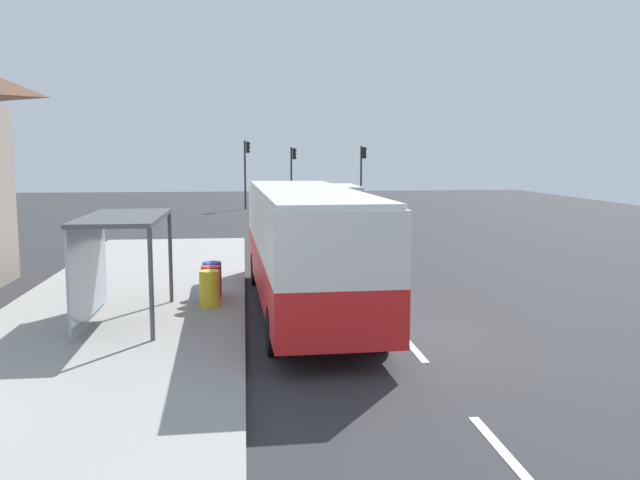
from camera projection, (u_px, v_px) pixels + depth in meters
name	position (u px, v px, depth m)	size (l,w,h in m)	color
ground_plane	(321.00, 250.00, 29.23)	(56.00, 92.00, 0.04)	#2D2D30
sidewalk_platform	(119.00, 318.00, 16.68)	(6.20, 30.00, 0.18)	#999993
lane_stripe_seg_0	(499.00, 447.00, 9.54)	(0.16, 2.20, 0.01)	silver
lane_stripe_seg_1	(412.00, 347.00, 14.47)	(0.16, 2.20, 0.01)	silver
lane_stripe_seg_2	(369.00, 298.00, 19.39)	(0.16, 2.20, 0.01)	silver
lane_stripe_seg_3	(344.00, 269.00, 24.32)	(0.16, 2.20, 0.01)	silver
lane_stripe_seg_4	(327.00, 249.00, 29.25)	(0.16, 2.20, 0.01)	silver
lane_stripe_seg_5	(315.00, 236.00, 34.18)	(0.16, 2.20, 0.01)	silver
lane_stripe_seg_6	(306.00, 225.00, 39.11)	(0.16, 2.20, 0.01)	silver
lane_stripe_seg_7	(299.00, 217.00, 44.04)	(0.16, 2.20, 0.01)	silver
bus	(306.00, 242.00, 17.58)	(2.84, 11.08, 3.21)	red
white_van	(339.00, 202.00, 39.20)	(2.07, 5.22, 2.30)	silver
sedan_near	(324.00, 201.00, 47.37)	(1.96, 4.46, 1.52)	#B7B7BC
sedan_far	(312.00, 194.00, 55.69)	(2.03, 4.49, 1.52)	navy
recycling_bin_yellow	(210.00, 289.00, 17.45)	(0.52, 0.52, 0.95)	yellow
recycling_bin_red	(211.00, 284.00, 18.14)	(0.52, 0.52, 0.95)	red
recycling_bin_blue	(212.00, 279.00, 18.83)	(0.52, 0.52, 0.95)	blue
traffic_light_near_side	(363.00, 167.00, 50.38)	(0.49, 0.28, 4.67)	#2D2D2D
traffic_light_far_side	(246.00, 164.00, 50.19)	(0.49, 0.28, 5.08)	#2D2D2D
traffic_light_median	(293.00, 167.00, 51.40)	(0.49, 0.28, 4.61)	#2D2D2D
bus_shelter	(111.00, 240.00, 15.87)	(1.80, 4.00, 2.50)	#4C4C51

